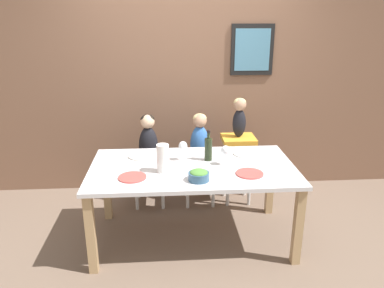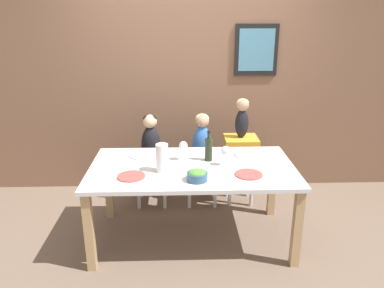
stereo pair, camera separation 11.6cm
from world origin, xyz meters
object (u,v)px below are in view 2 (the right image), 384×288
at_px(person_child_center, 202,139).
at_px(dinner_plate_front_left, 131,176).
at_px(wine_bottle, 209,149).
at_px(paper_towel_roll, 162,158).
at_px(wine_glass_far, 183,146).
at_px(person_child_left, 151,139).
at_px(wine_glass_near, 225,151).
at_px(dinner_plate_back_left, 141,155).
at_px(dinner_plate_back_right, 247,155).
at_px(dinner_plate_front_right, 249,174).
at_px(chair_far_left, 152,171).
at_px(person_baby_right, 242,115).
at_px(chair_right_highchair, 240,153).
at_px(salad_bowl_large, 197,175).
at_px(chair_far_center, 202,170).

xyz_separation_m(person_child_center, dinner_plate_front_left, (-0.63, -0.94, -0.01)).
bearing_deg(dinner_plate_front_left, wine_bottle, 27.94).
relative_size(paper_towel_roll, wine_glass_far, 1.35).
bearing_deg(person_child_left, wine_glass_near, -45.43).
relative_size(person_child_center, dinner_plate_back_left, 2.44).
height_order(dinner_plate_back_right, dinner_plate_front_right, same).
xyz_separation_m(chair_far_left, person_baby_right, (0.96, 0.00, 0.62)).
xyz_separation_m(chair_right_highchair, dinner_plate_back_right, (-0.02, -0.47, 0.16)).
relative_size(chair_far_left, person_baby_right, 1.08).
height_order(dinner_plate_front_left, dinner_plate_front_right, same).
xyz_separation_m(wine_bottle, salad_bowl_large, (-0.12, -0.43, -0.07)).
xyz_separation_m(chair_far_left, paper_towel_roll, (0.16, -0.83, 0.47)).
bearing_deg(person_child_left, dinner_plate_back_left, -96.62).
relative_size(paper_towel_roll, dinner_plate_back_right, 1.05).
bearing_deg(dinner_plate_front_right, salad_bowl_large, -168.17).
bearing_deg(salad_bowl_large, wine_glass_far, 103.27).
height_order(person_child_center, wine_glass_far, person_child_center).
relative_size(wine_glass_near, salad_bowl_large, 1.06).
relative_size(chair_far_center, person_baby_right, 1.08).
distance_m(wine_glass_near, dinner_plate_front_right, 0.30).
height_order(chair_right_highchair, dinner_plate_back_right, chair_right_highchair).
bearing_deg(paper_towel_roll, wine_glass_far, 54.95).
bearing_deg(dinner_plate_back_left, dinner_plate_front_right, -27.04).
bearing_deg(dinner_plate_back_left, person_child_center, 37.60).
bearing_deg(dinner_plate_front_right, person_child_center, 109.68).
xyz_separation_m(chair_right_highchair, salad_bowl_large, (-0.52, -1.03, 0.20)).
relative_size(wine_bottle, paper_towel_roll, 1.17).
height_order(paper_towel_roll, dinner_plate_back_left, paper_towel_roll).
distance_m(person_child_center, salad_bowl_large, 1.03).
xyz_separation_m(chair_right_highchair, person_baby_right, (0.00, 0.00, 0.42)).
relative_size(person_baby_right, dinner_plate_back_left, 1.82).
xyz_separation_m(dinner_plate_back_left, dinner_plate_front_right, (0.93, -0.48, 0.00)).
distance_m(chair_far_left, dinner_plate_front_right, 1.33).
height_order(person_child_center, dinner_plate_front_left, person_child_center).
bearing_deg(dinner_plate_back_right, chair_far_left, 153.34).
xyz_separation_m(chair_far_left, wine_glass_near, (0.71, -0.72, 0.48)).
height_order(dinner_plate_front_left, dinner_plate_back_right, same).
xyz_separation_m(dinner_plate_front_left, dinner_plate_back_right, (1.03, 0.47, 0.00)).
height_order(chair_far_center, wine_bottle, wine_bottle).
bearing_deg(dinner_plate_back_left, paper_towel_roll, -60.22).
bearing_deg(dinner_plate_front_left, wine_glass_near, 15.86).
xyz_separation_m(wine_glass_far, dinner_plate_front_left, (-0.43, -0.37, -0.13)).
bearing_deg(person_baby_right, chair_far_left, -179.92).
bearing_deg(dinner_plate_back_right, paper_towel_roll, -155.27).
height_order(dinner_plate_back_left, dinner_plate_back_right, same).
xyz_separation_m(chair_far_center, salad_bowl_large, (-0.10, -1.03, 0.40)).
distance_m(person_child_center, paper_towel_roll, 0.92).
relative_size(wine_glass_near, dinner_plate_front_left, 0.78).
bearing_deg(wine_bottle, wine_glass_far, 175.72).
bearing_deg(dinner_plate_back_right, chair_right_highchair, 87.47).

